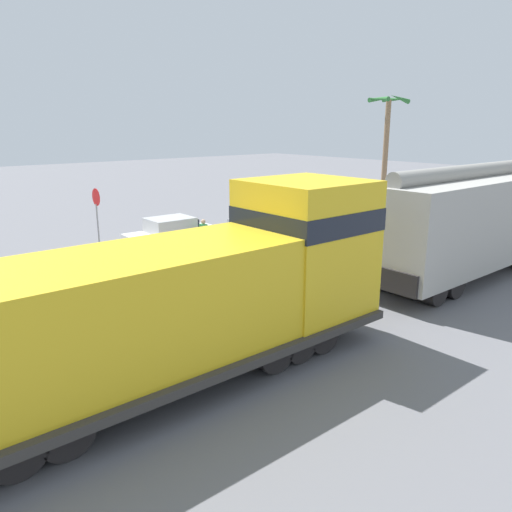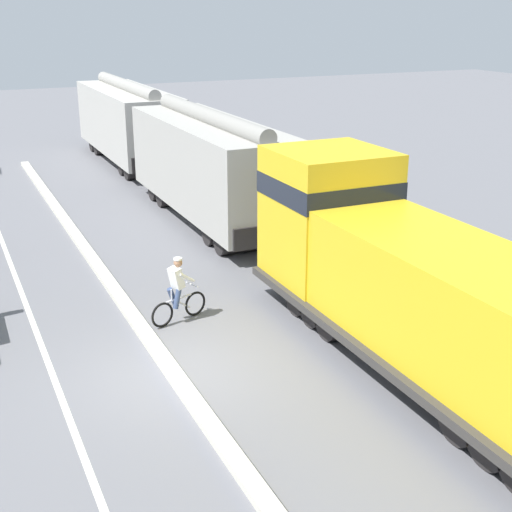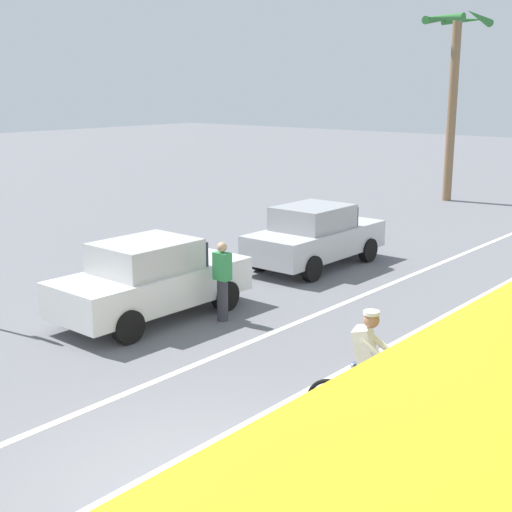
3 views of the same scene
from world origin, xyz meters
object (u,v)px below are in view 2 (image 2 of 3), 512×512
Objects in this scene: locomotive at (407,285)px; hopper_car_lead at (210,166)px; hopper_car_middle at (128,122)px; cyclist at (178,292)px.

hopper_car_lead is (0.00, 12.16, 0.28)m from locomotive.
hopper_car_middle is 20.17m from cyclist.
cyclist is at bearing -116.42° from hopper_car_lead.
hopper_car_lead is at bearing 63.58° from cyclist.
locomotive reaches higher than hopper_car_middle.
hopper_car_lead is 6.18× the size of cyclist.
hopper_car_middle is at bearing 90.00° from locomotive.
cyclist is (-4.03, -8.12, -1.26)m from hopper_car_lead.
hopper_car_middle is at bearing 78.44° from cyclist.
hopper_car_lead reaches higher than cyclist.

